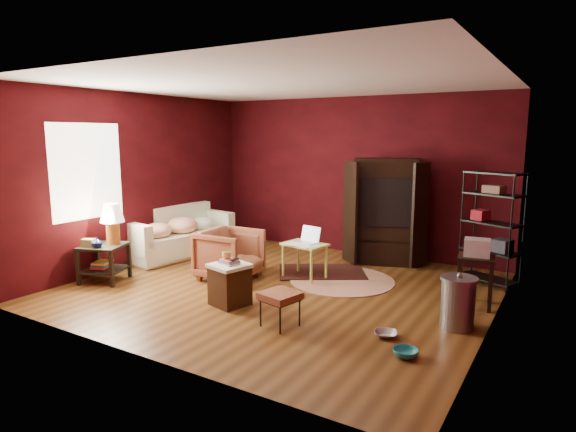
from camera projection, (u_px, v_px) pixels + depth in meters
name	position (u px, v px, depth m)	size (l,w,h in m)	color
room	(277.00, 189.00, 6.55)	(5.54, 5.04, 2.84)	brown
sofa	(179.00, 237.00, 8.46)	(1.84, 0.54, 0.72)	white
armchair	(230.00, 252.00, 7.15)	(0.80, 0.75, 0.82)	black
pet_bowl_steel	(386.00, 326.00, 5.11)	(0.24, 0.06, 0.24)	#B3B6BA
pet_bowl_turquoise	(406.00, 345.00, 4.66)	(0.25, 0.08, 0.25)	teal
vase	(97.00, 243.00, 6.82)	(0.15, 0.15, 0.15)	#0C133E
mug	(227.00, 254.00, 6.04)	(0.12, 0.09, 0.12)	#E9D371
side_table	(108.00, 235.00, 7.03)	(0.75, 0.75, 1.14)	black
sofa_cushions	(179.00, 234.00, 8.50)	(1.09, 2.01, 0.80)	white
hamper	(230.00, 284.00, 6.07)	(0.53, 0.53, 0.61)	#42260F
footstool	(280.00, 297.00, 5.37)	(0.46, 0.46, 0.40)	black
rug_round	(342.00, 280.00, 7.10)	(1.85, 1.85, 0.01)	beige
rug_oriental	(322.00, 272.00, 7.52)	(1.58, 1.44, 0.01)	#471A13
laptop_desk	(305.00, 247.00, 7.16)	(0.69, 0.57, 0.77)	#D9FF74
tv_armoire	(385.00, 209.00, 7.96)	(1.32, 0.97, 1.75)	black
wire_shelving	(492.00, 224.00, 6.78)	(0.87, 0.64, 1.62)	black
small_stand	(477.00, 256.00, 5.96)	(0.49, 0.49, 0.86)	black
trash_can	(458.00, 302.00, 5.33)	(0.48, 0.48, 0.63)	gray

